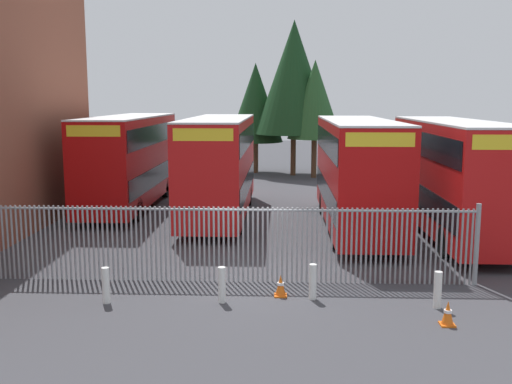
{
  "coord_description": "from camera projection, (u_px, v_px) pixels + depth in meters",
  "views": [
    {
      "loc": [
        0.88,
        -16.48,
        5.26
      ],
      "look_at": [
        0.0,
        4.0,
        2.0
      ],
      "focal_mm": 41.48,
      "sensor_mm": 36.0,
      "label": 1
    }
  ],
  "objects": [
    {
      "name": "double_decker_bus_far_back",
      "position": [
        130.0,
        158.0,
        28.51
      ],
      "size": [
        2.54,
        10.81,
        4.42
      ],
      "color": "#B70C0C",
      "rests_on": "ground"
    },
    {
      "name": "bollard_near_right",
      "position": [
        313.0,
        282.0,
        15.57
      ],
      "size": [
        0.2,
        0.2,
        0.95
      ],
      "primitive_type": "cylinder",
      "color": "silver",
      "rests_on": "ground"
    },
    {
      "name": "tree_mid_row",
      "position": [
        315.0,
        100.0,
        38.78
      ],
      "size": [
        3.59,
        3.59,
        7.74
      ],
      "color": "#4C3823",
      "rests_on": "ground"
    },
    {
      "name": "palisade_fence",
      "position": [
        219.0,
        242.0,
        16.97
      ],
      "size": [
        14.76,
        0.14,
        2.35
      ],
      "color": "gray",
      "rests_on": "ground"
    },
    {
      "name": "double_decker_bus_near_gate",
      "position": [
        357.0,
        170.0,
        23.71
      ],
      "size": [
        2.54,
        10.81,
        4.42
      ],
      "color": "#B70C0C",
      "rests_on": "ground"
    },
    {
      "name": "double_decker_bus_behind_fence_left",
      "position": [
        453.0,
        173.0,
        22.63
      ],
      "size": [
        2.54,
        10.81,
        4.42
      ],
      "color": "red",
      "rests_on": "ground"
    },
    {
      "name": "tree_tall_back",
      "position": [
        256.0,
        103.0,
        41.4
      ],
      "size": [
        3.84,
        3.84,
        7.7
      ],
      "color": "#4C3823",
      "rests_on": "ground"
    },
    {
      "name": "ground_plane",
      "position": [
        260.0,
        224.0,
        25.02
      ],
      "size": [
        100.0,
        100.0,
        0.0
      ],
      "primitive_type": "plane",
      "color": "#3D3D42"
    },
    {
      "name": "traffic_cone_mid_forecourt",
      "position": [
        448.0,
        313.0,
        13.79
      ],
      "size": [
        0.34,
        0.34,
        0.59
      ],
      "color": "orange",
      "rests_on": "ground"
    },
    {
      "name": "bollard_center_front",
      "position": [
        222.0,
        285.0,
        15.31
      ],
      "size": [
        0.2,
        0.2,
        0.95
      ],
      "primitive_type": "cylinder",
      "color": "silver",
      "rests_on": "ground"
    },
    {
      "name": "traffic_cone_near_kerb",
      "position": [
        281.0,
        286.0,
        15.83
      ],
      "size": [
        0.34,
        0.34,
        0.59
      ],
      "color": "orange",
      "rests_on": "ground"
    },
    {
      "name": "double_decker_bus_behind_fence_right",
      "position": [
        220.0,
        163.0,
        26.17
      ],
      "size": [
        2.54,
        10.81,
        4.42
      ],
      "color": "red",
      "rests_on": "ground"
    },
    {
      "name": "tree_short_side",
      "position": [
        294.0,
        78.0,
        39.77
      ],
      "size": [
        5.3,
        5.3,
        10.42
      ],
      "color": "#4C3823",
      "rests_on": "ground"
    },
    {
      "name": "bollard_far_right",
      "position": [
        438.0,
        290.0,
        14.91
      ],
      "size": [
        0.2,
        0.2,
        0.95
      ],
      "primitive_type": "cylinder",
      "color": "silver",
      "rests_on": "ground"
    },
    {
      "name": "bollard_near_left",
      "position": [
        106.0,
        285.0,
        15.27
      ],
      "size": [
        0.2,
        0.2,
        0.95
      ],
      "primitive_type": "cylinder",
      "color": "silver",
      "rests_on": "ground"
    }
  ]
}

